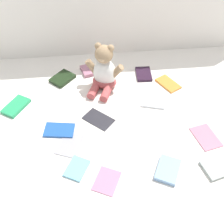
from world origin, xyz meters
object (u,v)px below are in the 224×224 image
teddy_bear (104,72)px  book_case_13 (218,167)px  book_case_7 (62,78)px  book_case_8 (144,74)px  book_case_6 (98,119)px  book_case_0 (77,168)px  book_case_4 (206,137)px  book_case_9 (16,106)px  book_case_12 (168,84)px  book_case_5 (168,170)px  book_case_3 (69,144)px  book_case_10 (59,130)px  book_case_1 (89,70)px  book_case_2 (153,102)px  book_case_11 (107,181)px

teddy_bear → book_case_13: bearing=-31.0°
book_case_7 → book_case_8: (0.42, -0.00, -0.00)m
book_case_6 → book_case_8: 0.39m
book_case_0 → book_case_4: bearing=-142.0°
book_case_6 → book_case_9: 0.39m
teddy_bear → book_case_8: teddy_bear is taller
teddy_bear → book_case_12: bearing=18.4°
book_case_7 → book_case_8: bearing=42.2°
book_case_5 → book_case_8: size_ratio=1.01×
teddy_bear → book_case_0: teddy_bear is taller
book_case_3 → book_case_10: book_case_10 is taller
book_case_1 → book_case_4: size_ratio=0.70×
book_case_10 → book_case_7: bearing=-172.0°
book_case_4 → book_case_5: bearing=-157.1°
book_case_12 → book_case_4: bearing=-106.7°
book_case_9 → book_case_12: 0.75m
book_case_2 → book_case_1: bearing=63.2°
book_case_7 → book_case_1: bearing=63.9°
book_case_1 → book_case_8: book_case_1 is taller
book_case_9 → teddy_bear: bearing=-132.5°
book_case_0 → book_case_1: (0.07, 0.60, 0.00)m
book_case_11 → book_case_6: bearing=117.4°
book_case_8 → book_case_10: book_case_8 is taller
book_case_3 → book_case_6: same height
book_case_0 → book_case_7: bearing=-55.5°
book_case_4 → book_case_8: (-0.19, 0.44, 0.00)m
book_case_1 → book_case_5: 0.70m
book_case_1 → book_case_12: bearing=-36.5°
book_case_0 → book_case_3: size_ratio=0.82×
book_case_2 → book_case_9: book_case_9 is taller
book_case_7 → book_case_13: (0.60, -0.59, -0.00)m
teddy_bear → book_case_13: (0.39, -0.53, -0.08)m
book_case_7 → book_case_10: size_ratio=0.90×
teddy_bear → book_case_5: 0.56m
book_case_0 → book_case_6: (0.10, 0.25, -0.00)m
book_case_3 → book_case_8: book_case_8 is taller
book_case_4 → book_case_7: size_ratio=1.13×
book_case_2 → book_case_3: (-0.39, -0.21, -0.00)m
book_case_2 → book_case_9: size_ratio=0.85×
book_case_4 → book_case_10: size_ratio=1.02×
book_case_0 → book_case_8: 0.65m
book_case_6 → book_case_0: bearing=20.1°
book_case_7 → book_case_12: 0.54m
book_case_8 → book_case_12: bearing=144.5°
book_case_6 → book_case_13: size_ratio=1.19×
book_case_11 → book_case_5: bearing=30.3°
book_case_7 → book_case_5: bearing=-12.4°
book_case_8 → book_case_13: same height
book_case_11 → book_case_7: bearing=131.8°
book_case_11 → book_case_8: bearing=93.2°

